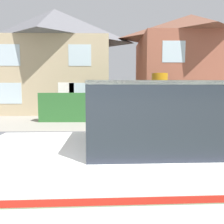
% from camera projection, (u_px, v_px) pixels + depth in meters
% --- Properties ---
extents(road_strip, '(28.00, 6.89, 0.01)m').
position_uv_depth(road_strip, '(73.00, 159.00, 5.10)').
color(road_strip, '#4C4C51').
rests_on(road_strip, ground).
extents(garden_hedge, '(8.05, 0.74, 1.48)m').
position_uv_depth(garden_hedge, '(118.00, 107.00, 11.37)').
color(garden_hedge, '#2D662D').
rests_on(garden_hedge, ground).
extents(police_car, '(4.32, 1.85, 1.81)m').
position_uv_depth(police_car, '(149.00, 156.00, 2.84)').
color(police_car, black).
rests_on(police_car, road_strip).
extents(house_left, '(8.33, 5.97, 7.51)m').
position_uv_depth(house_left, '(55.00, 60.00, 16.23)').
color(house_left, tan).
rests_on(house_left, ground).
extents(house_right, '(7.58, 5.70, 7.05)m').
position_uv_depth(house_right, '(190.00, 63.00, 16.01)').
color(house_right, '#93513D').
rests_on(house_right, ground).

